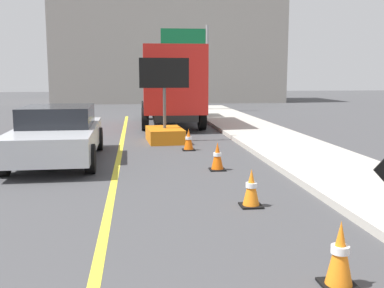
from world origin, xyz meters
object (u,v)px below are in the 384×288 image
Objects in this scene: traffic_cone_near_sign at (340,255)px; highway_guide_sign at (194,53)px; traffic_cone_far_lane at (217,157)px; traffic_cone_mid_lane at (251,188)px; pickup_car at (58,134)px; box_truck at (171,84)px; traffic_cone_curbside at (189,140)px; arrow_board_trailer at (165,127)px.

highway_guide_sign is at bearing 86.55° from traffic_cone_near_sign.
highway_guide_sign is 17.08m from traffic_cone_far_lane.
traffic_cone_near_sign reaches higher than traffic_cone_far_lane.
pickup_car is at bearing 129.93° from traffic_cone_mid_lane.
traffic_cone_far_lane is (-0.21, 5.90, -0.03)m from traffic_cone_near_sign.
traffic_cone_near_sign is 5.91m from traffic_cone_far_lane.
traffic_cone_mid_lane is (3.85, -4.60, -0.38)m from pickup_car.
traffic_cone_curbside is at bearing -90.09° from box_truck.
traffic_cone_mid_lane is at bearing -89.25° from traffic_cone_far_lane.
traffic_cone_curbside is at bearing 19.17° from pickup_car.
pickup_car is at bearing -134.15° from arrow_board_trailer.
traffic_cone_near_sign reaches higher than traffic_cone_mid_lane.
traffic_cone_near_sign is (1.13, -10.53, -0.13)m from arrow_board_trailer.
traffic_cone_far_lane is at bearing -95.40° from highway_guide_sign.
arrow_board_trailer is 4.19× the size of traffic_cone_far_lane.
traffic_cone_mid_lane is at bearing -82.85° from arrow_board_trailer.
traffic_cone_curbside is (3.48, 1.21, -0.39)m from pickup_car.
traffic_cone_mid_lane is (-0.18, 2.95, -0.03)m from traffic_cone_near_sign.
arrow_board_trailer is at bearing 108.04° from traffic_cone_curbside.
pickup_car is (-3.49, -8.05, -1.08)m from box_truck.
pickup_car is 6.01m from traffic_cone_mid_lane.
pickup_car is at bearing 156.68° from traffic_cone_far_lane.
highway_guide_sign reaches higher than traffic_cone_curbside.
box_truck is 8.84m from pickup_car.
traffic_cone_far_lane is (-1.58, -16.72, -3.11)m from highway_guide_sign.
box_truck is at bearing -105.17° from highway_guide_sign.
traffic_cone_far_lane is 2.87m from traffic_cone_curbside.
traffic_cone_near_sign is 1.13× the size of traffic_cone_curbside.
traffic_cone_curbside is at bearing 96.68° from traffic_cone_far_lane.
traffic_cone_mid_lane is at bearing -86.33° from traffic_cone_curbside.
traffic_cone_mid_lane is (0.95, -7.59, -0.17)m from arrow_board_trailer.
traffic_cone_mid_lane is 1.02× the size of traffic_cone_curbside.
highway_guide_sign is 7.08× the size of traffic_cone_near_sign.
box_truck is (0.59, 5.07, 1.30)m from arrow_board_trailer.
traffic_cone_far_lane is (0.91, -4.63, -0.16)m from arrow_board_trailer.
arrow_board_trailer is 12.69m from highway_guide_sign.
arrow_board_trailer reaches higher than traffic_cone_curbside.
arrow_board_trailer is 4.30× the size of traffic_cone_curbside.
highway_guide_sign is (1.90, 7.02, 1.64)m from box_truck.
arrow_board_trailer reaches higher than traffic_cone_mid_lane.
box_truck is at bearing 83.37° from arrow_board_trailer.
arrow_board_trailer reaches higher than pickup_car.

